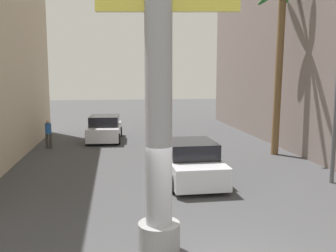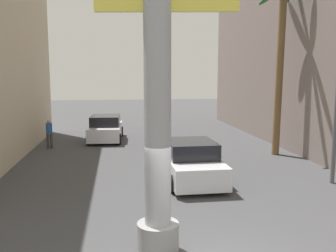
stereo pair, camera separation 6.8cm
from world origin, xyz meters
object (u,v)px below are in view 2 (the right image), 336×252
(street_lamp, at_px, (329,55))
(palm_tree_mid_right, at_px, (280,52))
(car_lead, at_px, (189,161))
(car_far, at_px, (106,129))
(pedestrian_far_left, at_px, (49,131))

(street_lamp, distance_m, palm_tree_mid_right, 5.27)
(street_lamp, xyz_separation_m, palm_tree_mid_right, (0.50, 5.23, 0.43))
(street_lamp, height_order, car_lead, street_lamp)
(car_lead, xyz_separation_m, car_far, (-3.52, 9.31, 0.03))
(palm_tree_mid_right, relative_size, pedestrian_far_left, 5.19)
(car_lead, height_order, pedestrian_far_left, pedestrian_far_left)
(car_far, bearing_deg, car_lead, -69.28)
(street_lamp, height_order, palm_tree_mid_right, palm_tree_mid_right)
(car_far, xyz_separation_m, palm_tree_mid_right, (8.86, -5.45, 4.49))
(car_far, distance_m, palm_tree_mid_right, 11.33)
(car_lead, xyz_separation_m, pedestrian_far_left, (-6.56, 7.10, 0.24))
(street_lamp, bearing_deg, palm_tree_mid_right, 84.52)
(palm_tree_mid_right, bearing_deg, street_lamp, -95.48)
(car_lead, bearing_deg, street_lamp, -15.93)
(street_lamp, bearing_deg, pedestrian_far_left, 143.36)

